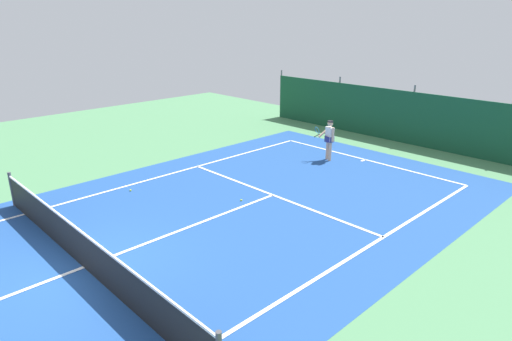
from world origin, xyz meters
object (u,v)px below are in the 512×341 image
object	(u,v)px
tennis_net	(82,248)
tennis_ball_midcourt	(241,200)
tennis_ball_near_player	(130,190)
tennis_player	(329,137)

from	to	relation	value
tennis_net	tennis_ball_midcourt	world-z (taller)	tennis_net
tennis_ball_near_player	tennis_player	bearing A→B (deg)	71.55
tennis_ball_near_player	tennis_ball_midcourt	world-z (taller)	same
tennis_player	tennis_ball_midcourt	bearing A→B (deg)	117.30
tennis_player	tennis_ball_near_player	size ratio (longest dim) A/B	24.85
tennis_player	tennis_ball_midcourt	world-z (taller)	tennis_player
tennis_net	tennis_ball_midcourt	size ratio (longest dim) A/B	153.33
tennis_player	tennis_net	bearing A→B (deg)	115.62
tennis_net	tennis_ball_near_player	distance (m)	4.84
tennis_net	tennis_player	world-z (taller)	tennis_player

